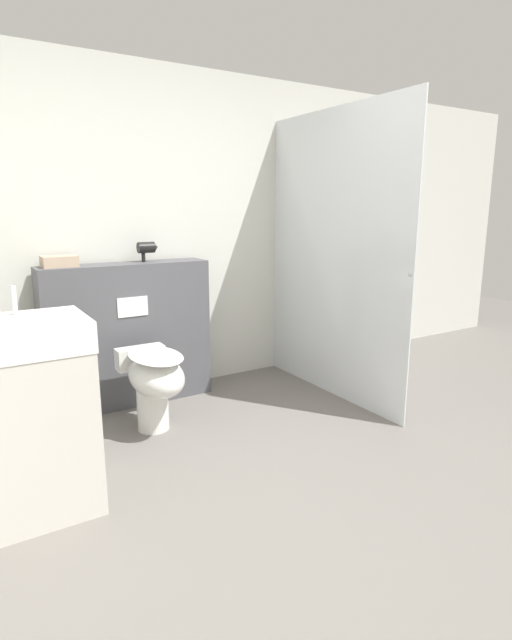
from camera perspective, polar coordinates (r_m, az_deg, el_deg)
ground_plane at (r=2.68m, az=11.42°, el=-20.40°), size 12.00×12.00×0.00m
wall_back at (r=4.08m, az=-9.05°, el=9.70°), size 8.00×0.06×2.50m
partition_panel at (r=3.83m, az=-14.35°, el=-1.62°), size 1.22×0.27×1.06m
shower_glass at (r=3.87m, az=8.82°, el=7.09°), size 0.04×1.58×2.17m
toilet at (r=3.33m, az=-11.59°, el=-6.69°), size 0.33×0.62×0.55m
sink_vanity at (r=2.63m, az=-24.45°, el=-10.17°), size 0.57×0.46×1.10m
hair_drier at (r=3.81m, az=-12.32°, el=8.04°), size 0.15×0.08×0.15m
folded_towel at (r=3.65m, az=-21.57°, el=6.25°), size 0.23×0.17×0.07m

